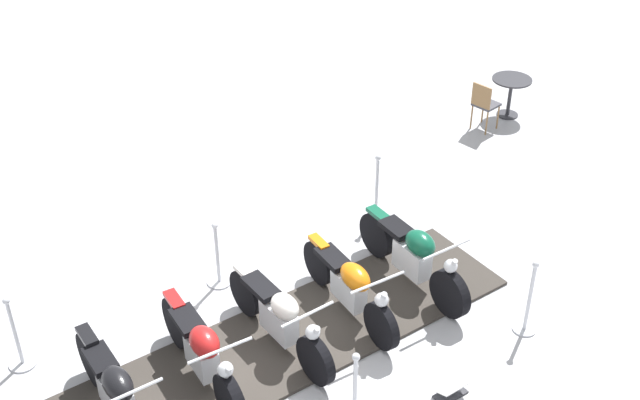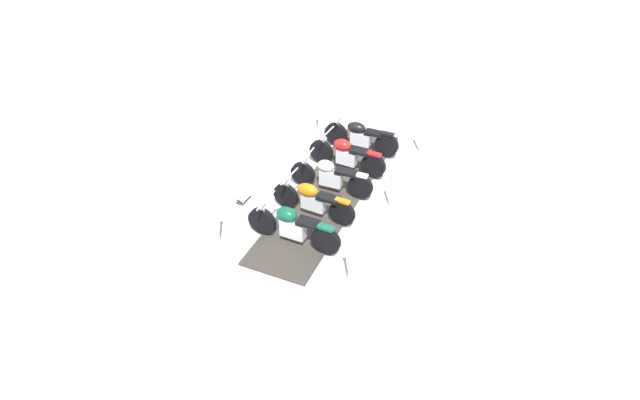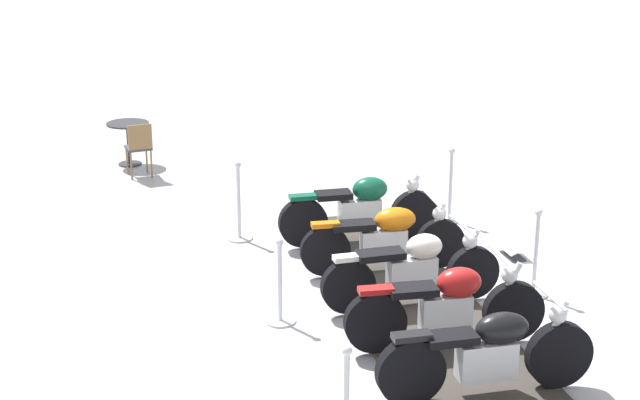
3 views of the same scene
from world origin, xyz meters
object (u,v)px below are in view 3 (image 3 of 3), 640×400
(motorcycle_copper, at_px, (386,237))
(info_placard, at_px, (513,252))
(cafe_chair_near_table, at_px, (139,146))
(motorcycle_forest, at_px, (362,209))
(stanchion_left_mid, at_px, (280,297))
(motorcycle_maroon, at_px, (448,305))
(stanchion_left_rear, at_px, (239,216))
(stanchion_right_mid, at_px, (535,269))
(motorcycle_black, at_px, (490,352))
(motorcycle_cream, at_px, (414,269))
(stanchion_right_rear, at_px, (450,196))
(cafe_table, at_px, (128,133))

(motorcycle_copper, distance_m, info_placard, 1.87)
(motorcycle_copper, distance_m, cafe_chair_near_table, 5.72)
(motorcycle_forest, distance_m, stanchion_left_mid, 2.67)
(stanchion_left_mid, bearing_deg, motorcycle_maroon, 83.47)
(stanchion_left_rear, bearing_deg, stanchion_right_mid, 76.09)
(cafe_chair_near_table, bearing_deg, motorcycle_copper, -160.74)
(motorcycle_black, bearing_deg, cafe_chair_near_table, 109.01)
(stanchion_right_mid, relative_size, info_placard, 2.43)
(motorcycle_copper, xyz_separation_m, stanchion_left_rear, (-0.76, -2.19, -0.16))
(motorcycle_copper, bearing_deg, motorcycle_cream, -86.99)
(motorcycle_maroon, distance_m, stanchion_right_rear, 4.13)
(cafe_chair_near_table, bearing_deg, cafe_table, 0.00)
(stanchion_left_mid, bearing_deg, cafe_chair_near_table, -141.94)
(motorcycle_forest, height_order, stanchion_left_mid, motorcycle_forest)
(motorcycle_forest, bearing_deg, stanchion_right_rear, 23.21)
(motorcycle_forest, xyz_separation_m, stanchion_right_rear, (-1.25, 1.07, -0.13))
(motorcycle_black, xyz_separation_m, stanchion_left_mid, (-1.17, -2.40, -0.19))
(motorcycle_black, xyz_separation_m, stanchion_right_mid, (-2.61, 0.35, -0.16))
(stanchion_right_rear, relative_size, cafe_table, 1.47)
(motorcycle_copper, height_order, stanchion_right_mid, stanchion_right_mid)
(motorcycle_maroon, relative_size, stanchion_left_mid, 2.02)
(cafe_table, relative_size, cafe_chair_near_table, 0.81)
(motorcycle_black, distance_m, cafe_chair_near_table, 8.69)
(motorcycle_black, bearing_deg, cafe_table, 108.23)
(stanchion_left_mid, bearing_deg, motorcycle_forest, 171.23)
(stanchion_left_rear, bearing_deg, cafe_table, -135.63)
(motorcycle_cream, height_order, cafe_table, motorcycle_cream)
(stanchion_right_mid, bearing_deg, motorcycle_black, -7.73)
(info_placard, bearing_deg, motorcycle_copper, -85.88)
(motorcycle_cream, xyz_separation_m, stanchion_left_mid, (0.73, -1.40, -0.19))
(stanchion_right_rear, bearing_deg, cafe_chair_near_table, -100.74)
(motorcycle_maroon, bearing_deg, motorcycle_cream, 93.93)
(motorcycle_maroon, xyz_separation_m, cafe_table, (-5.77, -6.22, 0.06))
(stanchion_left_mid, distance_m, stanchion_right_mid, 3.11)
(stanchion_left_rear, bearing_deg, motorcycle_maroon, 50.09)
(motorcycle_cream, relative_size, stanchion_right_rear, 1.76)
(stanchion_left_mid, bearing_deg, stanchion_right_mid, 117.67)
(motorcycle_black, xyz_separation_m, motorcycle_cream, (-1.90, -1.00, -0.00))
(motorcycle_black, bearing_deg, motorcycle_copper, 90.80)
(motorcycle_forest, relative_size, stanchion_left_rear, 1.84)
(stanchion_right_rear, xyz_separation_m, cafe_chair_near_table, (-1.01, -5.30, 0.17))
(motorcycle_black, bearing_deg, stanchion_left_mid, 127.31)
(motorcycle_cream, distance_m, stanchion_right_mid, 1.54)
(motorcycle_maroon, distance_m, motorcycle_forest, 3.22)
(stanchion_left_mid, distance_m, stanchion_right_rear, 4.16)
(stanchion_left_mid, relative_size, info_placard, 2.23)
(motorcycle_copper, distance_m, cafe_table, 6.50)
(stanchion_left_mid, height_order, cafe_chair_near_table, stanchion_left_mid)
(motorcycle_forest, relative_size, cafe_chair_near_table, 2.22)
(info_placard, bearing_deg, stanchion_right_rear, -169.24)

